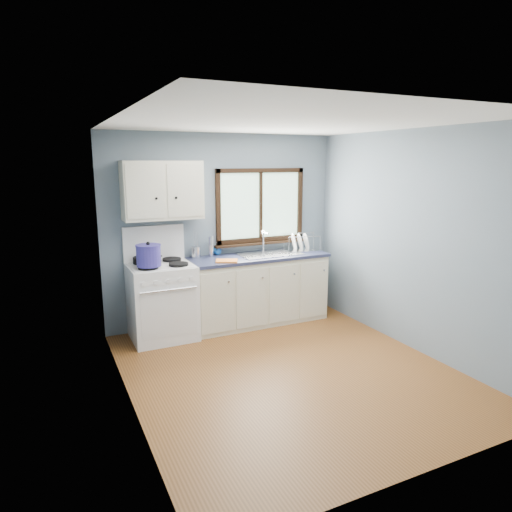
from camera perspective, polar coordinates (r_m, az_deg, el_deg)
name	(u,v)px	position (r m, az deg, el deg)	size (l,w,h in m)	color
floor	(289,372)	(4.92, 4.11, -14.21)	(3.20, 3.60, 0.02)	brown
ceiling	(293,121)	(4.44, 4.60, 16.47)	(3.20, 3.60, 0.02)	white
wall_back	(223,229)	(6.13, -4.09, 3.36)	(3.20, 0.02, 2.50)	slate
wall_front	(432,304)	(3.13, 21.10, -5.65)	(3.20, 0.02, 2.50)	slate
wall_left	(124,270)	(3.98, -16.21, -1.66)	(0.02, 3.60, 2.50)	slate
wall_right	(414,241)	(5.48, 19.12, 1.74)	(0.02, 3.60, 2.50)	slate
gas_range	(162,299)	(5.70, -11.68, -5.30)	(0.76, 0.69, 1.36)	white
base_cabinets	(258,292)	(6.16, 0.20, -4.57)	(1.85, 0.60, 0.88)	beige
countertop	(258,257)	(6.04, 0.21, -0.11)	(1.89, 0.64, 0.04)	#1E223C
sink	(270,259)	(6.13, 1.72, -0.33)	(0.84, 0.46, 0.44)	silver
window	(261,211)	(6.28, 0.58, 5.66)	(1.36, 0.10, 1.03)	#9EC6A8
upper_cabinets	(162,190)	(5.64, -11.62, 8.04)	(0.95, 0.35, 0.70)	beige
skillet	(144,259)	(5.67, -13.82, -0.36)	(0.41, 0.33, 0.05)	black
stockpot	(149,255)	(5.37, -13.29, 0.10)	(0.30, 0.30, 0.28)	navy
utensil_crock	(196,252)	(5.92, -7.53, 0.50)	(0.15, 0.15, 0.37)	silver
thermos	(211,246)	(5.96, -5.67, 1.19)	(0.06, 0.06, 0.27)	silver
soap_bottle	(219,246)	(6.05, -4.67, 1.30)	(0.10, 0.10, 0.26)	#1351A5
dish_towel	(227,261)	(5.67, -3.68, -0.61)	(0.27, 0.19, 0.02)	orange
dish_rack	(301,246)	(6.40, 5.63, 1.28)	(0.54, 0.47, 0.24)	silver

